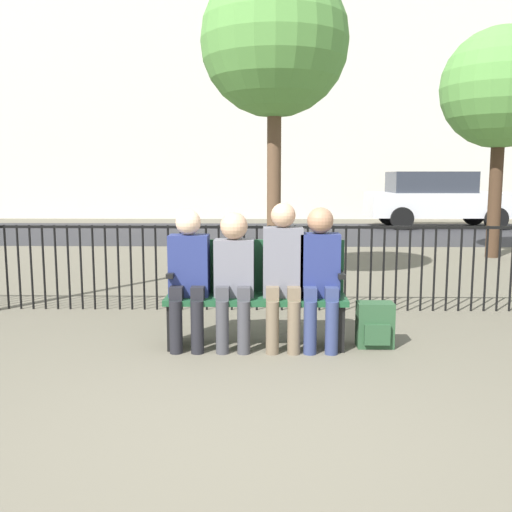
# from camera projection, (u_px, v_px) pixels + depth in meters

# --- Properties ---
(ground_plane) EXTENTS (80.00, 80.00, 0.00)m
(ground_plane) POSITION_uv_depth(u_px,v_px,m) (249.00, 439.00, 3.23)
(ground_plane) COLOR #605B4C
(park_bench) EXTENTS (1.57, 0.45, 0.92)m
(park_bench) POSITION_uv_depth(u_px,v_px,m) (256.00, 290.00, 5.03)
(park_bench) COLOR #194728
(park_bench) RESTS_ON ground
(seated_person_0) EXTENTS (0.34, 0.39, 1.20)m
(seated_person_0) POSITION_uv_depth(u_px,v_px,m) (189.00, 271.00, 4.89)
(seated_person_0) COLOR black
(seated_person_0) RESTS_ON ground
(seated_person_1) EXTENTS (0.34, 0.39, 1.18)m
(seated_person_1) POSITION_uv_depth(u_px,v_px,m) (234.00, 271.00, 4.89)
(seated_person_1) COLOR #3D3D42
(seated_person_1) RESTS_ON ground
(seated_person_2) EXTENTS (0.34, 0.39, 1.26)m
(seated_person_2) POSITION_uv_depth(u_px,v_px,m) (283.00, 268.00, 4.88)
(seated_person_2) COLOR brown
(seated_person_2) RESTS_ON ground
(seated_person_3) EXTENTS (0.34, 0.39, 1.22)m
(seated_person_3) POSITION_uv_depth(u_px,v_px,m) (320.00, 270.00, 4.87)
(seated_person_3) COLOR navy
(seated_person_3) RESTS_ON ground
(backpack) EXTENTS (0.31, 0.23, 0.40)m
(backpack) POSITION_uv_depth(u_px,v_px,m) (375.00, 325.00, 4.97)
(backpack) COLOR #284C2D
(backpack) RESTS_ON ground
(fence_railing) EXTENTS (9.01, 0.03, 0.95)m
(fence_railing) POSITION_uv_depth(u_px,v_px,m) (257.00, 261.00, 6.30)
(fence_railing) COLOR black
(fence_railing) RESTS_ON ground
(tree_0) EXTENTS (1.92, 1.92, 4.17)m
(tree_0) POSITION_uv_depth(u_px,v_px,m) (275.00, 43.00, 7.34)
(tree_0) COLOR brown
(tree_0) RESTS_ON ground
(tree_1) EXTENTS (2.12, 2.12, 4.11)m
(tree_1) POSITION_uv_depth(u_px,v_px,m) (501.00, 89.00, 10.13)
(tree_1) COLOR #422D1E
(tree_1) RESTS_ON ground
(street_surface) EXTENTS (24.00, 6.00, 0.01)m
(street_surface) POSITION_uv_depth(u_px,v_px,m) (264.00, 233.00, 15.11)
(street_surface) COLOR #2B2B2D
(street_surface) RESTS_ON ground
(parked_car_0) EXTENTS (4.20, 1.94, 1.62)m
(parked_car_0) POSITION_uv_depth(u_px,v_px,m) (437.00, 199.00, 16.62)
(parked_car_0) COLOR silver
(parked_car_0) RESTS_ON ground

